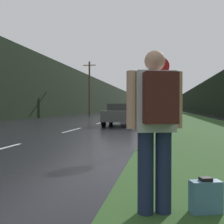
% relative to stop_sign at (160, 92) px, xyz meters
% --- Properties ---
extents(grass_verge, '(6.00, 240.00, 0.02)m').
position_rel_stop_sign_xyz_m(grass_verge, '(2.35, 31.36, -1.68)').
color(grass_verge, '#2D5123').
rests_on(grass_verge, ground_plane).
extents(lane_stripe_c, '(0.12, 3.00, 0.01)m').
position_rel_stop_sign_xyz_m(lane_stripe_c, '(-4.51, 4.86, -1.69)').
color(lane_stripe_c, silver).
rests_on(lane_stripe_c, ground_plane).
extents(lane_stripe_d, '(0.12, 3.00, 0.01)m').
position_rel_stop_sign_xyz_m(lane_stripe_d, '(-4.51, 11.86, -1.69)').
color(lane_stripe_d, silver).
rests_on(lane_stripe_d, ground_plane).
extents(treeline_far_side, '(2.00, 140.00, 7.23)m').
position_rel_stop_sign_xyz_m(treeline_far_side, '(-14.37, 41.36, 1.93)').
color(treeline_far_side, black).
rests_on(treeline_far_side, ground_plane).
extents(treeline_near_side, '(2.00, 140.00, 5.65)m').
position_rel_stop_sign_xyz_m(treeline_near_side, '(8.35, 41.36, 1.13)').
color(treeline_near_side, black).
rests_on(treeline_near_side, ground_plane).
extents(utility_pole_far, '(1.80, 0.24, 7.56)m').
position_rel_stop_sign_xyz_m(utility_pole_far, '(-9.85, 29.01, 2.22)').
color(utility_pole_far, '#4C3823').
rests_on(utility_pole_far, ground_plane).
extents(stop_sign, '(0.62, 0.07, 2.83)m').
position_rel_stop_sign_xyz_m(stop_sign, '(0.00, 0.00, 0.00)').
color(stop_sign, slate).
rests_on(stop_sign, ground_plane).
extents(hitchhiker_with_backpack, '(0.61, 0.52, 1.84)m').
position_rel_stop_sign_xyz_m(hitchhiker_with_backpack, '(-0.01, -6.03, -0.64)').
color(hitchhiker_with_backpack, '#1E2847').
rests_on(hitchhiker_with_backpack, ground_plane).
extents(suitcase, '(0.38, 0.26, 0.42)m').
position_rel_stop_sign_xyz_m(suitcase, '(0.54, -5.89, -1.50)').
color(suitcase, teal).
rests_on(suitcase, ground_plane).
extents(car_passing_near, '(1.94, 4.19, 1.42)m').
position_rel_stop_sign_xyz_m(car_passing_near, '(-2.58, 9.16, -0.96)').
color(car_passing_near, '#4C514C').
rests_on(car_passing_near, ground_plane).
extents(car_passing_far, '(1.93, 4.16, 1.36)m').
position_rel_stop_sign_xyz_m(car_passing_far, '(-2.58, 17.15, -0.99)').
color(car_passing_far, '#4C514C').
rests_on(car_passing_far, ground_plane).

